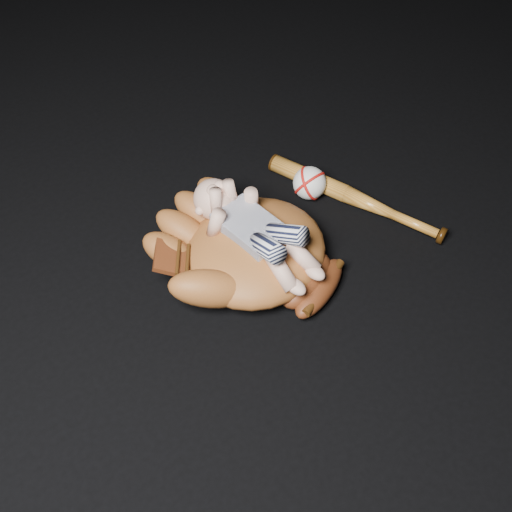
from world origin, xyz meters
name	(u,v)px	position (x,y,z in m)	size (l,w,h in m)	color
baseball_glove	(256,246)	(-0.05, -0.08, 0.07)	(0.41, 0.47, 0.15)	brown
newborn_baby	(260,231)	(-0.04, -0.09, 0.13)	(0.16, 0.36, 0.15)	#D7A38A
baseball_bat	(355,198)	(0.28, -0.08, 0.02)	(0.05, 0.49, 0.05)	#B06D22
baseball	(310,183)	(0.21, 0.02, 0.04)	(0.08, 0.08, 0.08)	white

